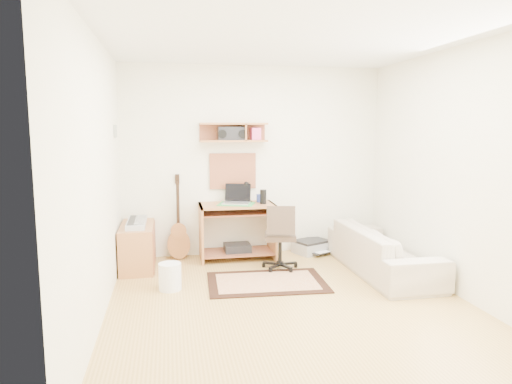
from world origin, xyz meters
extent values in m
cube|color=tan|center=(0.00, 0.00, -0.01)|extent=(3.60, 4.00, 0.01)
cube|color=white|center=(0.00, 0.00, 2.60)|extent=(3.60, 4.00, 0.01)
cube|color=white|center=(0.00, 2.00, 1.30)|extent=(3.60, 0.01, 2.60)
cube|color=white|center=(-1.80, 0.00, 1.30)|extent=(0.01, 4.00, 2.60)
cube|color=white|center=(1.80, 0.00, 1.30)|extent=(0.01, 4.00, 2.60)
cube|color=#B67340|center=(-0.30, 1.88, 1.70)|extent=(0.90, 0.25, 0.26)
cube|color=tan|center=(-0.30, 1.98, 1.17)|extent=(0.64, 0.03, 0.49)
cube|color=#4C8CBF|center=(-1.79, 1.50, 1.72)|extent=(0.02, 0.20, 0.15)
cylinder|color=black|center=(0.07, 1.68, 0.85)|extent=(0.09, 0.09, 0.19)
cylinder|color=#2F3E8D|center=(0.04, 1.83, 0.80)|extent=(0.08, 0.08, 0.11)
cube|color=black|center=(-0.33, 1.87, 1.68)|extent=(0.37, 0.17, 0.19)
cube|color=beige|center=(-0.10, 0.67, 0.01)|extent=(1.38, 0.96, 0.02)
cube|color=#B67340|center=(-1.58, 1.55, 0.28)|extent=(0.40, 0.90, 0.55)
cube|color=#B2B5BA|center=(-1.58, 1.55, 0.58)|extent=(0.22, 0.72, 0.06)
cylinder|color=white|center=(-1.18, 0.65, 0.15)|extent=(0.32, 0.32, 0.30)
cube|color=#A5A8AA|center=(0.80, 1.82, 0.08)|extent=(0.57, 0.51, 0.17)
imported|color=#B8A991|center=(1.38, 0.80, 0.37)|extent=(0.55, 1.89, 0.74)
camera|label=1|loc=(-1.17, -4.33, 1.76)|focal=32.52mm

